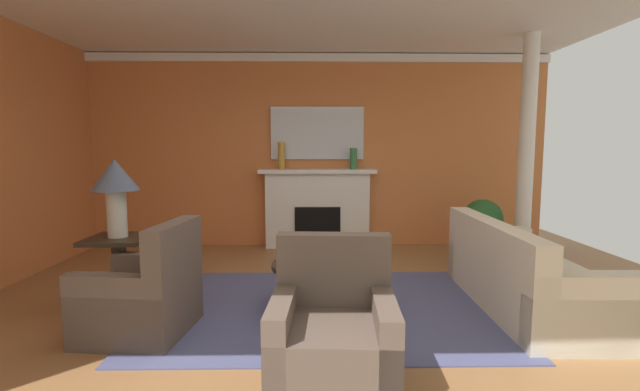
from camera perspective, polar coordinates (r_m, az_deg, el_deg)
The scene contains 17 objects.
ground_plane at distance 4.38m, azimuth -1.43°, elevation -14.59°, with size 8.85×8.85×0.00m, color olive.
wall_fireplace at distance 6.99m, azimuth -1.29°, elevation 5.80°, with size 7.41×0.12×3.01m, color #CC723D.
crown_moulding at distance 7.04m, azimuth -1.32°, elevation 17.45°, with size 7.41×0.08×0.12m, color white.
area_rug at distance 4.41m, azimuth 0.43°, elevation -14.33°, with size 3.26×2.37×0.01m, color #4C517A.
fireplace at distance 6.85m, azimuth -0.34°, elevation -1.96°, with size 1.80×0.35×1.23m.
mantel_mirror at distance 6.90m, azimuth -0.36°, elevation 8.10°, with size 1.44×0.04×0.81m, color silver.
sofa at distance 4.75m, azimuth 24.72°, elevation -9.71°, with size 0.94×2.12×0.85m.
armchair_near_window at distance 4.04m, azimuth -21.90°, elevation -12.23°, with size 0.89×0.89×0.95m.
armchair_facing_fireplace at distance 3.04m, azimuth 1.71°, elevation -18.01°, with size 0.85×0.85×0.95m.
coffee_table at distance 4.31m, azimuth 0.44°, elevation -10.22°, with size 1.00×1.00×0.45m.
side_table at distance 4.73m, azimuth -24.58°, elevation -8.48°, with size 0.56×0.56×0.70m.
table_lamp at distance 4.60m, azimuth -25.05°, elevation 1.53°, with size 0.44×0.44×0.75m.
vase_mantel_left at distance 6.75m, azimuth -5.03°, elevation 5.17°, with size 0.10×0.10×0.41m, color #B7892D.
vase_mantel_right at distance 6.76m, azimuth 4.35°, elevation 4.80°, with size 0.11×0.11×0.33m, color #33703D.
book_red_cover at distance 4.35m, azimuth 0.51°, elevation -8.21°, with size 0.22×0.15×0.04m, color maroon.
potted_plant at distance 6.62m, azimuth 20.34°, elevation -3.40°, with size 0.56×0.56×0.83m.
column_white at distance 6.38m, azimuth 25.21°, elevation 5.17°, with size 0.20×0.20×3.01m, color white.
Camera 1 is at (0.03, -4.09, 1.55)m, focal length 24.64 mm.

